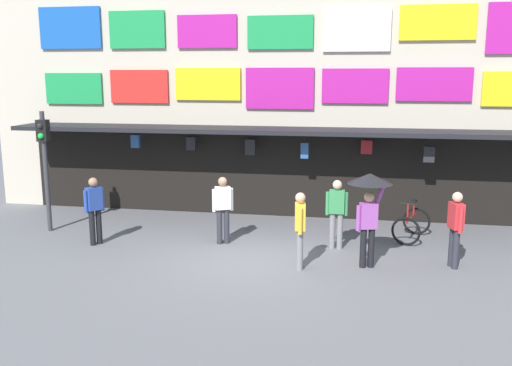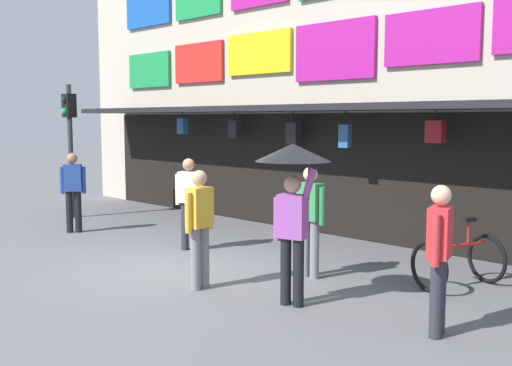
{
  "view_description": "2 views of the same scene",
  "coord_description": "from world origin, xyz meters",
  "px_view_note": "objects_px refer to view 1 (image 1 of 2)",
  "views": [
    {
      "loc": [
        2.19,
        -11.91,
        4.14
      ],
      "look_at": [
        -0.1,
        0.71,
        1.62
      ],
      "focal_mm": 38.95,
      "sensor_mm": 36.0,
      "label": 1
    },
    {
      "loc": [
        7.45,
        -5.77,
        2.39
      ],
      "look_at": [
        0.44,
        1.29,
        1.32
      ],
      "focal_mm": 41.97,
      "sensor_mm": 36.0,
      "label": 2
    }
  ],
  "objects_px": {
    "pedestrian_in_yellow": "(337,210)",
    "pedestrian_with_umbrella": "(369,194)",
    "pedestrian_in_purple": "(94,207)",
    "pedestrian_in_white": "(300,226)",
    "bicycle_parked": "(411,225)",
    "pedestrian_in_green": "(223,206)",
    "traffic_light_near": "(44,152)",
    "pedestrian_in_red": "(455,225)"
  },
  "relations": [
    {
      "from": "traffic_light_near",
      "to": "pedestrian_in_yellow",
      "type": "height_order",
      "value": "traffic_light_near"
    },
    {
      "from": "pedestrian_with_umbrella",
      "to": "pedestrian_in_white",
      "type": "bearing_deg",
      "value": -166.95
    },
    {
      "from": "pedestrian_in_purple",
      "to": "pedestrian_in_yellow",
      "type": "bearing_deg",
      "value": 7.06
    },
    {
      "from": "pedestrian_in_white",
      "to": "pedestrian_with_umbrella",
      "type": "relative_size",
      "value": 0.81
    },
    {
      "from": "bicycle_parked",
      "to": "pedestrian_in_red",
      "type": "relative_size",
      "value": 0.79
    },
    {
      "from": "pedestrian_in_white",
      "to": "pedestrian_in_purple",
      "type": "bearing_deg",
      "value": 170.83
    },
    {
      "from": "traffic_light_near",
      "to": "pedestrian_with_umbrella",
      "type": "bearing_deg",
      "value": -9.54
    },
    {
      "from": "traffic_light_near",
      "to": "pedestrian_with_umbrella",
      "type": "relative_size",
      "value": 1.54
    },
    {
      "from": "pedestrian_in_yellow",
      "to": "pedestrian_in_green",
      "type": "xyz_separation_m",
      "value": [
        -2.77,
        -0.09,
        0.0
      ]
    },
    {
      "from": "traffic_light_near",
      "to": "pedestrian_with_umbrella",
      "type": "xyz_separation_m",
      "value": [
        8.34,
        -1.4,
        -0.5
      ]
    },
    {
      "from": "traffic_light_near",
      "to": "pedestrian_in_red",
      "type": "height_order",
      "value": "traffic_light_near"
    },
    {
      "from": "pedestrian_in_white",
      "to": "pedestrian_in_red",
      "type": "height_order",
      "value": "same"
    },
    {
      "from": "pedestrian_with_umbrella",
      "to": "pedestrian_in_red",
      "type": "height_order",
      "value": "pedestrian_with_umbrella"
    },
    {
      "from": "pedestrian_in_white",
      "to": "pedestrian_with_umbrella",
      "type": "height_order",
      "value": "pedestrian_with_umbrella"
    },
    {
      "from": "bicycle_parked",
      "to": "pedestrian_in_green",
      "type": "distance_m",
      "value": 4.79
    },
    {
      "from": "traffic_light_near",
      "to": "pedestrian_with_umbrella",
      "type": "height_order",
      "value": "traffic_light_near"
    },
    {
      "from": "bicycle_parked",
      "to": "pedestrian_in_red",
      "type": "distance_m",
      "value": 2.15
    },
    {
      "from": "bicycle_parked",
      "to": "pedestrian_in_red",
      "type": "height_order",
      "value": "pedestrian_in_red"
    },
    {
      "from": "pedestrian_in_yellow",
      "to": "pedestrian_in_white",
      "type": "height_order",
      "value": "same"
    },
    {
      "from": "pedestrian_in_white",
      "to": "traffic_light_near",
      "type": "bearing_deg",
      "value": 165.9
    },
    {
      "from": "pedestrian_in_yellow",
      "to": "pedestrian_in_purple",
      "type": "bearing_deg",
      "value": -172.94
    },
    {
      "from": "pedestrian_with_umbrella",
      "to": "pedestrian_in_green",
      "type": "height_order",
      "value": "pedestrian_with_umbrella"
    },
    {
      "from": "bicycle_parked",
      "to": "pedestrian_with_umbrella",
      "type": "distance_m",
      "value": 2.83
    },
    {
      "from": "pedestrian_in_white",
      "to": "pedestrian_in_purple",
      "type": "distance_m",
      "value": 5.19
    },
    {
      "from": "traffic_light_near",
      "to": "pedestrian_in_yellow",
      "type": "bearing_deg",
      "value": -1.39
    },
    {
      "from": "pedestrian_in_green",
      "to": "bicycle_parked",
      "type": "bearing_deg",
      "value": 13.98
    },
    {
      "from": "bicycle_parked",
      "to": "pedestrian_in_green",
      "type": "bearing_deg",
      "value": -166.02
    },
    {
      "from": "traffic_light_near",
      "to": "pedestrian_in_green",
      "type": "xyz_separation_m",
      "value": [
        4.85,
        -0.27,
        -1.19
      ]
    },
    {
      "from": "pedestrian_with_umbrella",
      "to": "pedestrian_in_red",
      "type": "relative_size",
      "value": 1.24
    },
    {
      "from": "pedestrian_in_white",
      "to": "pedestrian_in_red",
      "type": "xyz_separation_m",
      "value": [
        3.29,
        0.66,
        0.0
      ]
    },
    {
      "from": "bicycle_parked",
      "to": "pedestrian_in_yellow",
      "type": "distance_m",
      "value": 2.2
    },
    {
      "from": "traffic_light_near",
      "to": "pedestrian_in_purple",
      "type": "height_order",
      "value": "traffic_light_near"
    },
    {
      "from": "pedestrian_in_yellow",
      "to": "pedestrian_in_white",
      "type": "distance_m",
      "value": 1.71
    },
    {
      "from": "pedestrian_in_yellow",
      "to": "pedestrian_with_umbrella",
      "type": "height_order",
      "value": "pedestrian_with_umbrella"
    },
    {
      "from": "pedestrian_in_yellow",
      "to": "pedestrian_with_umbrella",
      "type": "distance_m",
      "value": 1.57
    },
    {
      "from": "pedestrian_in_yellow",
      "to": "pedestrian_in_red",
      "type": "bearing_deg",
      "value": -19.14
    },
    {
      "from": "pedestrian_in_purple",
      "to": "pedestrian_in_red",
      "type": "relative_size",
      "value": 1.0
    },
    {
      "from": "traffic_light_near",
      "to": "bicycle_parked",
      "type": "xyz_separation_m",
      "value": [
        9.48,
        0.88,
        -1.75
      ]
    },
    {
      "from": "traffic_light_near",
      "to": "pedestrian_in_white",
      "type": "xyz_separation_m",
      "value": [
        6.91,
        -1.73,
        -1.19
      ]
    },
    {
      "from": "pedestrian_in_red",
      "to": "pedestrian_in_white",
      "type": "bearing_deg",
      "value": -168.65
    },
    {
      "from": "bicycle_parked",
      "to": "pedestrian_with_umbrella",
      "type": "bearing_deg",
      "value": -116.48
    },
    {
      "from": "bicycle_parked",
      "to": "pedestrian_in_purple",
      "type": "xyz_separation_m",
      "value": [
        -7.69,
        -1.78,
        0.55
      ]
    }
  ]
}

